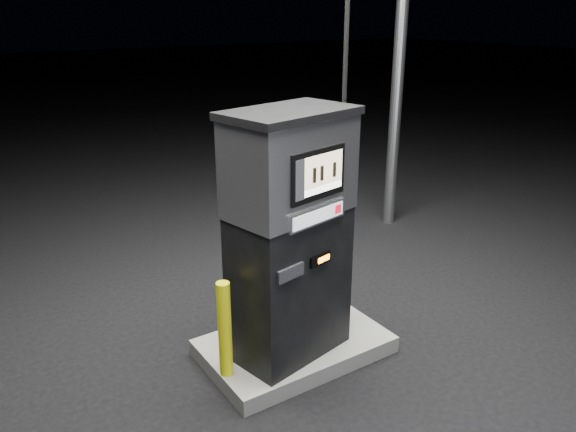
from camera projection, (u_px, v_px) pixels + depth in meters
ground at (294, 353)px, 5.07m from camera, size 80.00×80.00×0.00m
pump_island at (294, 346)px, 5.04m from camera, size 1.60×1.00×0.15m
fuel_dispenser at (290, 235)px, 4.50m from camera, size 1.20×0.81×4.30m
bollard_left at (225, 329)px, 4.40m from camera, size 0.13×0.13×0.82m
bollard_right at (334, 275)px, 5.27m from camera, size 0.13×0.13×0.85m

